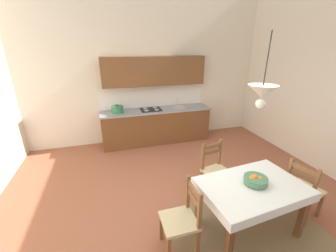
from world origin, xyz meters
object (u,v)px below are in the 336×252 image
at_px(dining_table, 251,193).
at_px(dining_chair_window_side, 303,190).
at_px(kitchen_cabinetry, 156,111).
at_px(dining_chair_kitchen_side, 216,171).
at_px(dining_chair_tv_side, 182,219).
at_px(fruit_bowl, 255,180).
at_px(pendant_lamp, 262,92).

bearing_deg(dining_table, dining_chair_window_side, 1.38).
distance_m(kitchen_cabinetry, dining_chair_kitchen_side, 2.50).
height_order(dining_table, dining_chair_tv_side, dining_chair_tv_side).
bearing_deg(fruit_bowl, dining_chair_tv_side, -179.66).
xyz_separation_m(kitchen_cabinetry, dining_chair_window_side, (1.44, -3.25, -0.41)).
xyz_separation_m(dining_chair_kitchen_side, pendant_lamp, (-0.03, -0.84, 1.51)).
height_order(dining_table, pendant_lamp, pendant_lamp).
bearing_deg(fruit_bowl, pendant_lamp, 179.29).
height_order(dining_chair_tv_side, dining_chair_kitchen_side, same).
bearing_deg(dining_chair_window_side, pendant_lamp, -179.57).
bearing_deg(dining_table, fruit_bowl, 18.77).
relative_size(dining_table, dining_chair_kitchen_side, 1.51).
distance_m(dining_chair_window_side, fruit_bowl, 0.97).
height_order(dining_chair_kitchen_side, pendant_lamp, pendant_lamp).
relative_size(kitchen_cabinetry, dining_chair_window_side, 3.02).
distance_m(dining_chair_kitchen_side, dining_chair_window_side, 1.29).
distance_m(dining_table, dining_chair_tv_side, 0.98).
xyz_separation_m(kitchen_cabinetry, dining_chair_tv_side, (-0.46, -3.27, -0.41)).
relative_size(dining_chair_kitchen_side, pendant_lamp, 1.16).
distance_m(dining_chair_tv_side, pendant_lamp, 1.76).
height_order(dining_chair_window_side, fruit_bowl, dining_chair_window_side).
distance_m(dining_table, fruit_bowl, 0.20).
relative_size(dining_chair_kitchen_side, fruit_bowl, 3.10).
xyz_separation_m(dining_table, dining_chair_kitchen_side, (-0.04, 0.86, -0.18)).
relative_size(fruit_bowl, pendant_lamp, 0.37).
distance_m(fruit_bowl, pendant_lamp, 1.15).
relative_size(dining_table, dining_chair_window_side, 1.51).
relative_size(dining_chair_window_side, pendant_lamp, 1.16).
xyz_separation_m(dining_table, dining_chair_window_side, (0.94, 0.02, -0.18)).
distance_m(kitchen_cabinetry, dining_chair_window_side, 3.58).
height_order(dining_table, dining_chair_kitchen_side, dining_chair_kitchen_side).
bearing_deg(pendant_lamp, dining_chair_window_side, 0.43).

